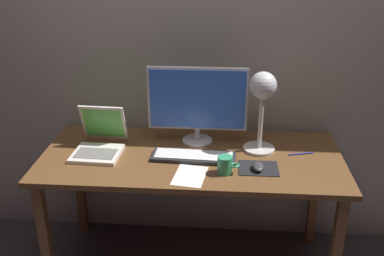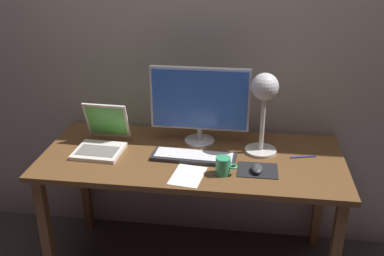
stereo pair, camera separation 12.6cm
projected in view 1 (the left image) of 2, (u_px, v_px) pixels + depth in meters
The scene contains 11 objects.
back_wall at pixel (197, 34), 2.51m from camera, with size 4.80×0.06×2.60m, color #9E998E.
desk at pixel (192, 168), 2.41m from camera, with size 1.60×0.70×0.74m.
monitor at pixel (197, 102), 2.42m from camera, with size 0.54×0.17×0.44m.
keyboard_main at pixel (194, 156), 2.33m from camera, with size 0.45×0.16×0.03m.
laptop at pixel (100, 139), 2.41m from camera, with size 0.26×0.32×0.24m.
desk_lamp at pixel (262, 96), 2.31m from camera, with size 0.17×0.17×0.44m.
mousepad at pixel (258, 168), 2.24m from camera, with size 0.20×0.16×0.00m, color black.
mouse at pixel (258, 167), 2.22m from camera, with size 0.06×0.10×0.03m, color #38383A.
coffee_mug at pixel (225, 165), 2.18m from camera, with size 0.11×0.07×0.09m.
paper_sheet_near_mouse at pixel (190, 176), 2.17m from camera, with size 0.15×0.21×0.00m, color white.
pen at pixel (301, 154), 2.38m from camera, with size 0.01×0.01×0.14m, color #2633A5.
Camera 1 is at (0.16, -2.11, 1.83)m, focal length 41.69 mm.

